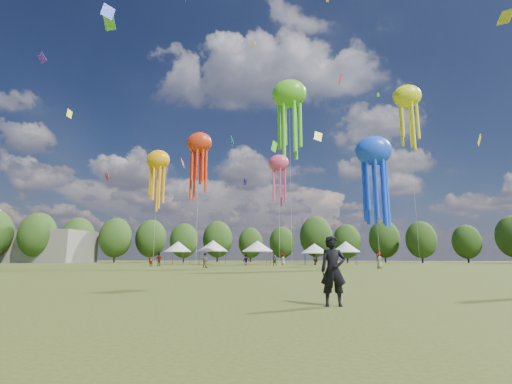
# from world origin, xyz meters

# --- Properties ---
(ground) EXTENTS (300.00, 300.00, 0.00)m
(ground) POSITION_xyz_m (0.00, 0.00, 0.00)
(ground) COLOR #384416
(ground) RESTS_ON ground
(observer_main) EXTENTS (0.70, 0.52, 1.77)m
(observer_main) POSITION_xyz_m (8.71, -1.47, 0.88)
(observer_main) COLOR black
(observer_main) RESTS_ON ground
(spectator_near) EXTENTS (1.03, 0.90, 1.79)m
(spectator_near) POSITION_xyz_m (-6.29, 32.20, 0.90)
(spectator_near) COLOR gray
(spectator_near) RESTS_ON ground
(spectators_far) EXTENTS (31.56, 22.61, 1.90)m
(spectators_far) POSITION_xyz_m (-0.54, 46.41, 0.90)
(spectators_far) COLOR gray
(spectators_far) RESTS_ON ground
(festival_tents) EXTENTS (35.72, 7.59, 4.43)m
(festival_tents) POSITION_xyz_m (-5.11, 54.00, 3.19)
(festival_tents) COLOR #47474C
(festival_tents) RESTS_ON ground
(show_kites) EXTENTS (48.81, 24.11, 30.48)m
(show_kites) POSITION_xyz_m (3.28, 42.50, 19.41)
(show_kites) COLOR red
(show_kites) RESTS_ON ground
(small_kites) EXTENTS (75.22, 58.27, 46.65)m
(small_kites) POSITION_xyz_m (-0.45, 40.56, 31.81)
(small_kites) COLOR red
(small_kites) RESTS_ON ground
(treeline) EXTENTS (201.57, 95.24, 13.43)m
(treeline) POSITION_xyz_m (-3.87, 62.51, 6.54)
(treeline) COLOR #38281C
(treeline) RESTS_ON ground
(hangar) EXTENTS (40.00, 12.00, 8.00)m
(hangar) POSITION_xyz_m (-72.00, 72.00, 4.00)
(hangar) COLOR gray
(hangar) RESTS_ON ground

